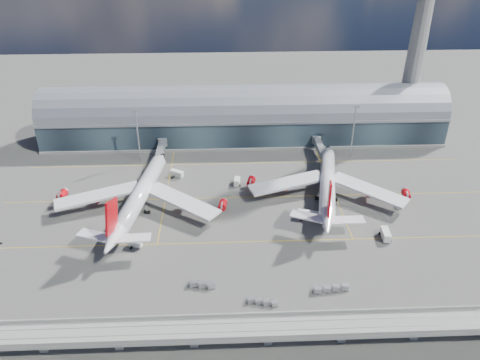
{
  "coord_description": "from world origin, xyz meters",
  "views": [
    {
      "loc": [
        -11.31,
        -143.2,
        102.0
      ],
      "look_at": [
        -4.85,
        10.0,
        14.0
      ],
      "focal_mm": 35.0,
      "sensor_mm": 36.0,
      "label": 1
    }
  ],
  "objects_px": {
    "airliner_left": "(139,197)",
    "cargo_train_2": "(331,289)",
    "service_truck_3": "(386,234)",
    "service_truck_1": "(136,244)",
    "service_truck_2": "(308,215)",
    "service_truck_5": "(177,174)",
    "floodlight_mast_right": "(353,130)",
    "floodlight_mast_left": "(138,134)",
    "cargo_train_1": "(262,302)",
    "control_tower": "(420,33)",
    "cargo_train_0": "(202,285)",
    "service_truck_4": "(237,182)",
    "airliner_right": "(327,185)"
  },
  "relations": [
    {
      "from": "airliner_left",
      "to": "cargo_train_2",
      "type": "xyz_separation_m",
      "value": [
        65.58,
        -47.99,
        -5.27
      ]
    },
    {
      "from": "cargo_train_2",
      "to": "service_truck_3",
      "type": "bearing_deg",
      "value": -37.21
    },
    {
      "from": "service_truck_3",
      "to": "cargo_train_2",
      "type": "bearing_deg",
      "value": -129.13
    },
    {
      "from": "service_truck_1",
      "to": "cargo_train_2",
      "type": "relative_size",
      "value": 0.42
    },
    {
      "from": "service_truck_1",
      "to": "service_truck_2",
      "type": "xyz_separation_m",
      "value": [
        63.2,
        15.05,
        0.27
      ]
    },
    {
      "from": "service_truck_3",
      "to": "service_truck_5",
      "type": "relative_size",
      "value": 1.08
    },
    {
      "from": "service_truck_5",
      "to": "cargo_train_2",
      "type": "bearing_deg",
      "value": -112.13
    },
    {
      "from": "floodlight_mast_right",
      "to": "cargo_train_2",
      "type": "distance_m",
      "value": 96.17
    },
    {
      "from": "floodlight_mast_left",
      "to": "floodlight_mast_right",
      "type": "height_order",
      "value": "same"
    },
    {
      "from": "cargo_train_1",
      "to": "floodlight_mast_left",
      "type": "bearing_deg",
      "value": 14.57
    },
    {
      "from": "control_tower",
      "to": "service_truck_1",
      "type": "distance_m",
      "value": 166.11
    },
    {
      "from": "floodlight_mast_right",
      "to": "airliner_left",
      "type": "bearing_deg",
      "value": -155.44
    },
    {
      "from": "floodlight_mast_left",
      "to": "cargo_train_0",
      "type": "xyz_separation_m",
      "value": [
        31.52,
        -87.5,
        -12.65
      ]
    },
    {
      "from": "floodlight_mast_left",
      "to": "control_tower",
      "type": "bearing_deg",
      "value": 11.72
    },
    {
      "from": "control_tower",
      "to": "cargo_train_0",
      "type": "xyz_separation_m",
      "value": [
        -103.48,
        -115.5,
        -50.65
      ]
    },
    {
      "from": "floodlight_mast_right",
      "to": "service_truck_4",
      "type": "relative_size",
      "value": 4.95
    },
    {
      "from": "floodlight_mast_left",
      "to": "cargo_train_1",
      "type": "xyz_separation_m",
      "value": [
        49.73,
        -95.65,
        -12.81
      ]
    },
    {
      "from": "service_truck_3",
      "to": "service_truck_2",
      "type": "bearing_deg",
      "value": 156.46
    },
    {
      "from": "airliner_left",
      "to": "service_truck_5",
      "type": "relative_size",
      "value": 11.35
    },
    {
      "from": "airliner_right",
      "to": "cargo_train_2",
      "type": "relative_size",
      "value": 5.97
    },
    {
      "from": "cargo_train_1",
      "to": "service_truck_5",
      "type": "bearing_deg",
      "value": 8.67
    },
    {
      "from": "cargo_train_2",
      "to": "control_tower",
      "type": "bearing_deg",
      "value": -21.34
    },
    {
      "from": "floodlight_mast_left",
      "to": "service_truck_3",
      "type": "distance_m",
      "value": 117.02
    },
    {
      "from": "floodlight_mast_left",
      "to": "airliner_right",
      "type": "height_order",
      "value": "floodlight_mast_left"
    },
    {
      "from": "service_truck_4",
      "to": "service_truck_2",
      "type": "bearing_deg",
      "value": -36.65
    },
    {
      "from": "airliner_left",
      "to": "service_truck_2",
      "type": "height_order",
      "value": "airliner_left"
    },
    {
      "from": "service_truck_1",
      "to": "cargo_train_0",
      "type": "relative_size",
      "value": 0.56
    },
    {
      "from": "control_tower",
      "to": "floodlight_mast_right",
      "type": "relative_size",
      "value": 4.01
    },
    {
      "from": "airliner_left",
      "to": "service_truck_2",
      "type": "distance_m",
      "value": 65.69
    },
    {
      "from": "floodlight_mast_right",
      "to": "service_truck_1",
      "type": "xyz_separation_m",
      "value": [
        -92.26,
        -66.14,
        -12.35
      ]
    },
    {
      "from": "service_truck_4",
      "to": "service_truck_5",
      "type": "bearing_deg",
      "value": 171.85
    },
    {
      "from": "airliner_left",
      "to": "service_truck_4",
      "type": "xyz_separation_m",
      "value": [
        38.78,
        18.58,
        -4.83
      ]
    },
    {
      "from": "service_truck_2",
      "to": "cargo_train_0",
      "type": "relative_size",
      "value": 1.0
    },
    {
      "from": "cargo_train_2",
      "to": "service_truck_2",
      "type": "bearing_deg",
      "value": 7.55
    },
    {
      "from": "cargo_train_2",
      "to": "cargo_train_0",
      "type": "bearing_deg",
      "value": 91.79
    },
    {
      "from": "service_truck_5",
      "to": "cargo_train_1",
      "type": "distance_m",
      "value": 85.26
    },
    {
      "from": "airliner_right",
      "to": "floodlight_mast_left",
      "type": "bearing_deg",
      "value": 167.84
    },
    {
      "from": "service_truck_2",
      "to": "cargo_train_0",
      "type": "height_order",
      "value": "service_truck_2"
    },
    {
      "from": "control_tower",
      "to": "airliner_left",
      "type": "height_order",
      "value": "control_tower"
    },
    {
      "from": "airliner_left",
      "to": "service_truck_4",
      "type": "relative_size",
      "value": 13.83
    },
    {
      "from": "airliner_left",
      "to": "cargo_train_2",
      "type": "bearing_deg",
      "value": -27.16
    },
    {
      "from": "service_truck_4",
      "to": "service_truck_5",
      "type": "xyz_separation_m",
      "value": [
        -26.32,
        8.03,
        0.06
      ]
    },
    {
      "from": "airliner_right",
      "to": "cargo_train_2",
      "type": "bearing_deg",
      "value": -87.96
    },
    {
      "from": "airliner_right",
      "to": "service_truck_4",
      "type": "bearing_deg",
      "value": 173.89
    },
    {
      "from": "floodlight_mast_right",
      "to": "airliner_right",
      "type": "bearing_deg",
      "value": -117.61
    },
    {
      "from": "service_truck_5",
      "to": "cargo_train_1",
      "type": "xyz_separation_m",
      "value": [
        31.36,
        -79.28,
        -0.67
      ]
    },
    {
      "from": "control_tower",
      "to": "service_truck_1",
      "type": "xyz_separation_m",
      "value": [
        -127.26,
        -94.14,
        -50.35
      ]
    },
    {
      "from": "cargo_train_0",
      "to": "service_truck_3",
      "type": "bearing_deg",
      "value": -83.27
    },
    {
      "from": "control_tower",
      "to": "cargo_train_1",
      "type": "xyz_separation_m",
      "value": [
        -85.27,
        -123.65,
        -50.81
      ]
    },
    {
      "from": "cargo_train_0",
      "to": "service_truck_2",
      "type": "bearing_deg",
      "value": -59.65
    }
  ]
}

